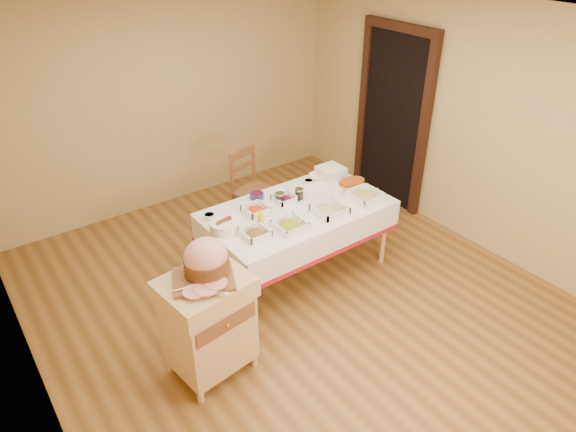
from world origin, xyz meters
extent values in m
plane|color=brown|center=(0.00, 0.00, 0.00)|extent=(5.00, 5.00, 0.00)
plane|color=white|center=(0.00, 0.00, 2.60)|extent=(5.00, 5.00, 0.00)
plane|color=tan|center=(0.00, 2.50, 1.30)|extent=(4.50, 0.00, 4.50)
plane|color=tan|center=(-2.25, 0.00, 1.30)|extent=(0.00, 5.00, 5.00)
plane|color=tan|center=(2.25, 0.00, 1.30)|extent=(0.00, 5.00, 5.00)
cube|color=black|center=(2.21, 0.90, 1.05)|extent=(0.06, 0.90, 2.10)
cube|color=black|center=(2.19, 0.40, 1.05)|extent=(0.08, 0.10, 2.10)
cube|color=black|center=(2.19, 1.40, 1.05)|extent=(0.08, 0.10, 2.10)
cube|color=black|center=(2.19, 0.90, 2.15)|extent=(0.08, 1.10, 0.10)
cube|color=#E2B77C|center=(0.30, 0.30, 0.73)|extent=(1.80, 1.00, 0.04)
cylinder|color=#E2B77C|center=(-0.52, -0.12, 0.35)|extent=(0.05, 0.05, 0.71)
cylinder|color=#E2B77C|center=(-0.52, 0.72, 0.35)|extent=(0.05, 0.05, 0.71)
cylinder|color=#E2B77C|center=(1.12, -0.12, 0.35)|extent=(0.05, 0.05, 0.71)
cylinder|color=#E2B77C|center=(1.12, 0.72, 0.35)|extent=(0.05, 0.05, 0.71)
cube|color=white|center=(0.30, 0.30, 0.76)|extent=(1.82, 1.02, 0.01)
cube|color=#E2B77C|center=(-1.07, -0.36, 0.43)|extent=(0.66, 0.56, 0.64)
cube|color=#E2B77C|center=(-1.07, -0.36, 0.83)|extent=(0.71, 0.61, 0.16)
cube|color=brown|center=(-1.07, -0.61, 0.64)|extent=(0.53, 0.08, 0.13)
sphere|color=gold|center=(-1.07, -0.62, 0.64)|extent=(0.03, 0.03, 0.03)
cylinder|color=#E2B77C|center=(-1.34, -0.58, 0.05)|extent=(0.05, 0.05, 0.11)
cylinder|color=#E2B77C|center=(-1.34, -0.15, 0.05)|extent=(0.05, 0.05, 0.11)
cylinder|color=#E2B77C|center=(-0.80, -0.58, 0.05)|extent=(0.05, 0.05, 0.11)
cylinder|color=#E2B77C|center=(-0.80, -0.15, 0.05)|extent=(0.05, 0.05, 0.11)
cube|color=brown|center=(0.43, 1.26, 0.48)|extent=(0.52, 0.51, 0.03)
cylinder|color=brown|center=(0.30, 1.03, 0.23)|extent=(0.04, 0.04, 0.46)
cylinder|color=brown|center=(0.20, 1.39, 0.23)|extent=(0.04, 0.04, 0.46)
cylinder|color=brown|center=(0.65, 1.13, 0.23)|extent=(0.04, 0.04, 0.46)
cylinder|color=brown|center=(0.56, 1.49, 0.23)|extent=(0.04, 0.04, 0.46)
cylinder|color=brown|center=(0.20, 1.39, 0.71)|extent=(0.04, 0.04, 0.49)
cylinder|color=brown|center=(0.56, 1.49, 0.71)|extent=(0.04, 0.04, 0.49)
cube|color=brown|center=(0.38, 1.44, 0.91)|extent=(0.38, 0.13, 0.09)
cube|color=brown|center=(-1.07, -0.36, 0.93)|extent=(0.44, 0.35, 0.03)
ellipsoid|color=pink|center=(-1.01, -0.32, 1.08)|extent=(0.33, 0.30, 0.28)
cylinder|color=brown|center=(-1.01, -0.32, 1.01)|extent=(0.34, 0.34, 0.11)
cube|color=silver|center=(-1.13, -0.54, 0.95)|extent=(0.28, 0.12, 0.00)
cylinder|color=silver|center=(-1.16, -0.42, 0.95)|extent=(0.32, 0.09, 0.01)
cube|color=white|center=(-0.32, 0.11, 0.77)|extent=(0.23, 0.23, 0.01)
ellipsoid|color=#B1141C|center=(-0.32, 0.11, 0.79)|extent=(0.17, 0.17, 0.06)
cylinder|color=silver|center=(-0.26, 0.08, 0.79)|extent=(0.14, 0.01, 0.10)
cube|color=white|center=(0.01, 0.03, 0.77)|extent=(0.27, 0.27, 0.02)
ellipsoid|color=gold|center=(0.01, 0.03, 0.79)|extent=(0.20, 0.20, 0.07)
cylinder|color=silver|center=(0.07, 0.01, 0.80)|extent=(0.15, 0.01, 0.11)
cube|color=white|center=(0.48, 0.03, 0.77)|extent=(0.29, 0.29, 0.02)
ellipsoid|color=#CCC46C|center=(0.48, 0.03, 0.80)|extent=(0.22, 0.22, 0.08)
cylinder|color=silver|center=(0.54, 0.00, 0.80)|extent=(0.16, 0.01, 0.12)
cube|color=white|center=(0.95, 0.04, 0.77)|extent=(0.31, 0.31, 0.02)
ellipsoid|color=tan|center=(0.95, 0.04, 0.80)|extent=(0.24, 0.24, 0.08)
cylinder|color=silver|center=(1.02, 0.01, 0.80)|extent=(0.16, 0.01, 0.12)
cube|color=white|center=(-0.08, 0.45, 0.77)|extent=(0.22, 0.22, 0.02)
ellipsoid|color=red|center=(-0.08, 0.45, 0.79)|extent=(0.17, 0.17, 0.06)
cylinder|color=silver|center=(-0.04, 0.43, 0.80)|extent=(0.15, 0.01, 0.11)
cube|color=white|center=(0.27, 0.47, 0.77)|extent=(0.20, 0.20, 0.01)
ellipsoid|color=maroon|center=(0.27, 0.47, 0.79)|extent=(0.16, 0.16, 0.05)
cylinder|color=silver|center=(0.31, 0.45, 0.79)|extent=(0.13, 0.01, 0.10)
cylinder|color=white|center=(-0.50, 0.62, 0.79)|extent=(0.11, 0.11, 0.05)
cylinder|color=black|center=(-0.50, 0.62, 0.80)|extent=(0.09, 0.09, 0.02)
cylinder|color=navy|center=(0.08, 0.69, 0.79)|extent=(0.14, 0.14, 0.06)
cylinder|color=maroon|center=(0.08, 0.69, 0.81)|extent=(0.11, 0.11, 0.02)
cylinder|color=white|center=(0.69, 0.62, 0.79)|extent=(0.11, 0.11, 0.05)
cylinder|color=red|center=(0.69, 0.62, 0.80)|extent=(0.09, 0.09, 0.02)
imported|color=white|center=(0.35, 0.63, 0.78)|extent=(0.15, 0.15, 0.03)
imported|color=white|center=(0.85, 0.68, 0.79)|extent=(0.20, 0.20, 0.05)
cylinder|color=silver|center=(0.21, 0.46, 0.81)|extent=(0.09, 0.09, 0.11)
cylinder|color=silver|center=(0.21, 0.46, 0.87)|extent=(0.09, 0.09, 0.01)
cylinder|color=black|center=(0.21, 0.46, 0.80)|extent=(0.07, 0.07, 0.08)
cylinder|color=silver|center=(0.42, 0.43, 0.81)|extent=(0.08, 0.08, 0.10)
cylinder|color=silver|center=(0.42, 0.43, 0.87)|extent=(0.09, 0.09, 0.01)
cylinder|color=black|center=(0.42, 0.43, 0.80)|extent=(0.07, 0.07, 0.07)
cylinder|color=yellow|center=(-0.17, 0.23, 0.83)|extent=(0.06, 0.06, 0.14)
cone|color=yellow|center=(-0.17, 0.23, 0.92)|extent=(0.04, 0.04, 0.04)
cylinder|color=white|center=(-0.49, 0.35, 0.81)|extent=(0.26, 0.26, 0.09)
cube|color=white|center=(1.00, 0.63, 0.77)|extent=(0.26, 0.26, 0.01)
cube|color=white|center=(1.00, 0.63, 0.78)|extent=(0.26, 0.26, 0.01)
cube|color=white|center=(1.00, 0.63, 0.80)|extent=(0.26, 0.26, 0.01)
cube|color=white|center=(1.00, 0.63, 0.82)|extent=(0.26, 0.26, 0.01)
cube|color=white|center=(1.00, 0.63, 0.83)|extent=(0.26, 0.26, 0.01)
cube|color=white|center=(1.00, 0.63, 0.85)|extent=(0.26, 0.26, 0.01)
cube|color=white|center=(1.00, 0.63, 0.86)|extent=(0.26, 0.26, 0.01)
ellipsoid|color=gold|center=(1.07, 0.35, 0.77)|extent=(0.33, 0.24, 0.03)
ellipsoid|color=#BB4F14|center=(1.07, 0.35, 0.79)|extent=(0.29, 0.20, 0.03)
camera|label=1|loc=(-2.34, -3.16, 3.27)|focal=32.00mm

